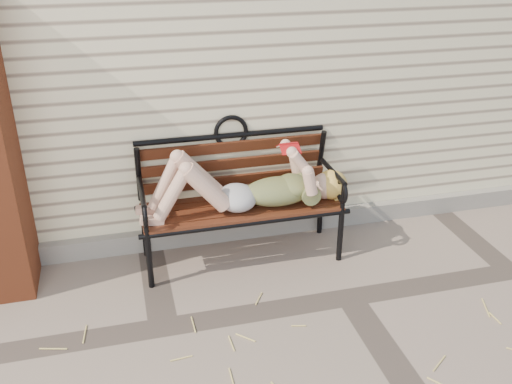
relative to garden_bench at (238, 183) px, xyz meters
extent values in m
plane|color=gray|center=(0.59, -0.77, -0.57)|extent=(80.00, 80.00, 0.00)
cube|color=#F7EDC1|center=(0.59, 2.23, 0.93)|extent=(8.00, 4.00, 3.00)
cube|color=gray|center=(0.59, 0.20, -0.50)|extent=(8.00, 0.10, 0.15)
cylinder|color=black|center=(-0.69, -0.31, -0.36)|extent=(0.04, 0.04, 0.42)
cylinder|color=black|center=(-0.69, 0.11, -0.36)|extent=(0.04, 0.04, 0.42)
cylinder|color=black|center=(0.69, -0.31, -0.36)|extent=(0.04, 0.04, 0.42)
cylinder|color=black|center=(0.69, 0.11, -0.36)|extent=(0.04, 0.04, 0.42)
cube|color=#542615|center=(0.00, -0.10, -0.15)|extent=(1.43, 0.46, 0.03)
cylinder|color=black|center=(0.00, -0.31, -0.17)|extent=(1.50, 0.04, 0.04)
cylinder|color=black|center=(0.00, 0.11, -0.17)|extent=(1.50, 0.04, 0.04)
torus|color=black|center=(0.00, 0.22, 0.32)|extent=(0.26, 0.03, 0.26)
ellipsoid|color=#0A3347|center=(0.26, -0.13, -0.04)|extent=(0.51, 0.29, 0.20)
ellipsoid|color=#0A3347|center=(0.38, -0.13, 0.00)|extent=(0.24, 0.28, 0.15)
ellipsoid|color=#B1B1B6|center=(-0.04, -0.13, -0.05)|extent=(0.28, 0.32, 0.18)
sphere|color=#D7AA91|center=(0.63, -0.13, -0.04)|extent=(0.21, 0.21, 0.21)
ellipsoid|color=#E4CB56|center=(0.68, -0.13, -0.03)|extent=(0.23, 0.24, 0.22)
cube|color=#AA1316|center=(0.34, -0.13, 0.32)|extent=(0.13, 0.02, 0.02)
cube|color=white|center=(0.34, -0.17, 0.29)|extent=(0.13, 0.08, 0.05)
cube|color=white|center=(0.34, -0.09, 0.29)|extent=(0.13, 0.08, 0.05)
cube|color=#AA1316|center=(0.34, -0.17, 0.30)|extent=(0.14, 0.09, 0.05)
cube|color=#AA1316|center=(0.34, -0.08, 0.30)|extent=(0.14, 0.09, 0.05)
cylinder|color=#D9C269|center=(-0.01, -0.94, -0.57)|extent=(0.16, 0.06, 0.01)
cylinder|color=#D9C269|center=(0.23, -1.24, -0.57)|extent=(0.10, 0.15, 0.01)
cylinder|color=#D9C269|center=(0.05, -0.66, -0.57)|extent=(0.12, 0.10, 0.01)
cylinder|color=#D9C269|center=(1.41, -0.88, -0.57)|extent=(0.16, 0.08, 0.01)
cylinder|color=#D9C269|center=(0.42, -1.41, -0.57)|extent=(0.12, 0.04, 0.01)
cylinder|color=#D9C269|center=(1.29, -0.81, -0.57)|extent=(0.17, 0.08, 0.01)
cylinder|color=#D9C269|center=(-0.07, -0.78, -0.57)|extent=(0.08, 0.17, 0.01)
cylinder|color=#D9C269|center=(0.35, -1.14, -0.57)|extent=(0.06, 0.09, 0.01)
cylinder|color=#D9C269|center=(-1.10, -0.92, -0.57)|extent=(0.18, 0.07, 0.01)
cylinder|color=#D9C269|center=(-0.86, -0.74, -0.57)|extent=(0.01, 0.10, 0.01)
cylinder|color=#D9C269|center=(-0.29, -1.08, -0.57)|extent=(0.09, 0.11, 0.01)
cylinder|color=#D9C269|center=(-0.10, -0.82, -0.57)|extent=(0.02, 0.11, 0.01)
cylinder|color=#D9C269|center=(0.72, -1.11, -0.57)|extent=(0.10, 0.09, 0.01)
cylinder|color=#D9C269|center=(0.83, -1.05, -0.57)|extent=(0.02, 0.14, 0.01)
camera|label=1|loc=(-0.80, -3.66, 1.75)|focal=40.00mm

